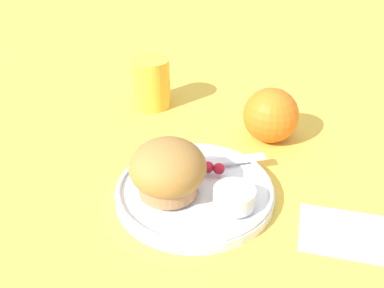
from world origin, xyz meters
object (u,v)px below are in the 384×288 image
(muffin, at_px, (168,170))
(butter_knife, at_px, (213,163))
(juice_glass, at_px, (151,83))
(orange_fruit, at_px, (271,115))

(muffin, height_order, butter_knife, muffin)
(muffin, bearing_deg, juice_glass, 112.98)
(orange_fruit, bearing_deg, muffin, -120.13)
(muffin, xyz_separation_m, orange_fruit, (0.11, 0.19, -0.01))
(muffin, height_order, orange_fruit, muffin)
(muffin, relative_size, butter_knife, 0.67)
(juice_glass, bearing_deg, muffin, -67.02)
(muffin, distance_m, orange_fruit, 0.22)
(juice_glass, bearing_deg, butter_knife, -50.56)
(butter_knife, bearing_deg, juice_glass, 103.24)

